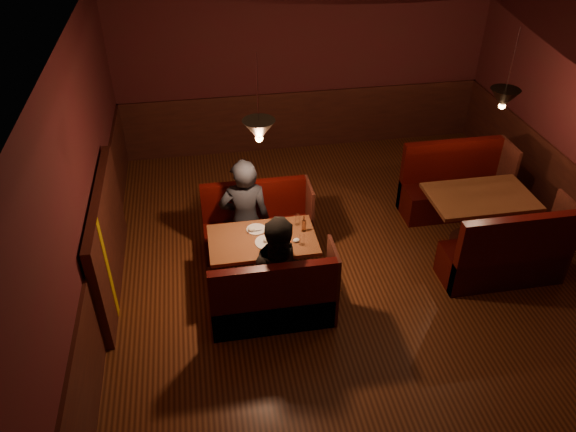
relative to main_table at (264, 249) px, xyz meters
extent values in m
cube|color=#431D0E|center=(1.14, -0.09, -0.52)|extent=(6.00, 7.00, 0.01)
cube|color=#36271B|center=(1.14, -0.09, 2.39)|extent=(6.00, 7.00, 0.01)
cube|color=#4C1417|center=(1.14, 3.41, 0.94)|extent=(6.00, 0.01, 2.90)
cube|color=#4C1417|center=(-1.86, -0.09, 0.94)|extent=(0.01, 7.00, 2.90)
cube|color=black|center=(1.14, 3.39, -0.01)|extent=(6.00, 0.04, 1.00)
cube|color=black|center=(-1.84, -0.09, -0.01)|extent=(0.04, 7.00, 1.00)
cube|color=black|center=(-1.78, 0.31, 0.14)|extent=(0.10, 2.20, 1.30)
cube|color=gold|center=(-1.73, -0.24, 0.14)|extent=(0.01, 0.12, 1.30)
cylinder|color=#333333|center=(-0.01, 0.00, 1.94)|extent=(0.01, 0.01, 0.80)
cone|color=black|center=(-0.01, 0.00, 1.54)|extent=(0.34, 0.34, 0.22)
sphere|color=#FFBF72|center=(-0.01, 0.00, 1.45)|extent=(0.08, 0.08, 0.08)
cylinder|color=#333333|center=(2.83, 0.32, 1.94)|extent=(0.01, 0.01, 0.80)
cone|color=black|center=(2.83, 0.32, 1.54)|extent=(0.34, 0.34, 0.22)
sphere|color=#FFBF72|center=(2.83, 0.32, 1.45)|extent=(0.08, 0.08, 0.08)
cube|color=brown|center=(-0.01, 0.00, 0.13)|extent=(1.25, 0.76, 0.04)
cylinder|color=black|center=(-0.01, 0.00, -0.20)|extent=(0.12, 0.12, 0.62)
cylinder|color=black|center=(-0.01, 0.00, -0.50)|extent=(0.50, 0.50, 0.04)
cylinder|color=silver|center=(0.01, -0.09, 0.16)|extent=(0.25, 0.25, 0.02)
cube|color=black|center=(0.08, -0.10, 0.18)|extent=(0.08, 0.07, 0.03)
ellipsoid|color=silver|center=(0.01, -0.09, 0.19)|extent=(0.06, 0.06, 0.05)
cube|color=tan|center=(0.12, -0.16, 0.18)|extent=(0.08, 0.06, 0.03)
cylinder|color=silver|center=(0.04, -0.20, 0.17)|extent=(0.04, 0.11, 0.01)
cylinder|color=silver|center=(-0.06, 0.18, 0.16)|extent=(0.23, 0.23, 0.01)
ellipsoid|color=beige|center=(-0.12, 0.16, 0.19)|extent=(0.09, 0.09, 0.05)
cube|color=silver|center=(-0.08, 0.13, 0.17)|extent=(0.18, 0.03, 0.00)
cylinder|color=white|center=(0.24, -0.01, 0.19)|extent=(0.05, 0.05, 0.07)
cylinder|color=white|center=(0.44, 0.21, 0.22)|extent=(0.07, 0.07, 0.13)
cylinder|color=white|center=(0.41, -0.19, 0.22)|extent=(0.07, 0.07, 0.13)
cylinder|color=#47230F|center=(0.49, 0.06, 0.22)|extent=(0.05, 0.05, 0.14)
cylinder|color=#47230F|center=(0.49, 0.06, 0.33)|extent=(0.02, 0.02, 0.06)
ellipsoid|color=white|center=(0.36, -0.13, 0.17)|extent=(0.10, 0.09, 0.04)
cube|color=#300603|center=(-0.01, 0.64, -0.31)|extent=(1.34, 0.49, 0.40)
cube|color=#300603|center=(-0.01, 0.84, -0.05)|extent=(1.34, 0.11, 0.94)
cube|color=black|center=(0.67, 0.64, -0.05)|extent=(0.04, 0.49, 0.94)
cube|color=#300603|center=(-0.01, -0.65, -0.31)|extent=(1.34, 0.49, 0.40)
cube|color=#300603|center=(-0.01, -0.84, -0.05)|extent=(1.34, 0.11, 0.94)
cube|color=black|center=(0.67, -0.65, -0.05)|extent=(0.04, 0.49, 0.94)
cube|color=brown|center=(2.83, 0.32, 0.20)|extent=(1.32, 0.84, 0.05)
cylinder|color=black|center=(2.83, 0.32, -0.17)|extent=(0.14, 0.14, 0.69)
cylinder|color=black|center=(2.83, 0.32, -0.49)|extent=(0.55, 0.55, 0.04)
cube|color=#300603|center=(2.83, 1.04, -0.29)|extent=(1.42, 0.54, 0.45)
cube|color=#300603|center=(2.83, 1.25, 0.00)|extent=(1.42, 0.12, 1.04)
cube|color=black|center=(3.56, 1.04, 0.00)|extent=(0.04, 0.54, 1.04)
cube|color=#300603|center=(2.83, -0.40, -0.29)|extent=(1.42, 0.54, 0.45)
cube|color=#300603|center=(2.83, -0.61, 0.00)|extent=(1.42, 0.12, 1.04)
cube|color=black|center=(3.56, -0.40, 0.00)|extent=(0.04, 0.54, 1.04)
imported|color=black|center=(-0.16, 0.58, 0.36)|extent=(0.65, 0.44, 1.74)
imported|color=black|center=(0.13, -0.57, 0.31)|extent=(0.87, 0.72, 1.64)
camera|label=1|loc=(-0.61, -5.14, 4.09)|focal=35.00mm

